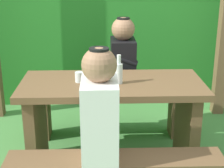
% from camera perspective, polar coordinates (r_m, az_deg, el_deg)
% --- Properties ---
extents(ground_plane, '(12.00, 12.00, 0.00)m').
position_cam_1_polar(ground_plane, '(3.03, 0.00, -13.28)').
color(ground_plane, '#47833F').
extents(hedge_backdrop, '(6.40, 0.93, 2.19)m').
position_cam_1_polar(hedge_backdrop, '(4.47, -0.80, 12.28)').
color(hedge_backdrop, '#247424').
rests_on(hedge_backdrop, ground_plane).
extents(picnic_table, '(1.40, 0.64, 0.75)m').
position_cam_1_polar(picnic_table, '(2.79, 0.00, -4.38)').
color(picnic_table, brown).
rests_on(picnic_table, ground_plane).
extents(bench_far, '(1.40, 0.24, 0.44)m').
position_cam_1_polar(bench_far, '(3.41, -0.32, -3.49)').
color(bench_far, brown).
rests_on(bench_far, ground_plane).
extents(person_white_shirt, '(0.25, 0.35, 0.72)m').
position_cam_1_polar(person_white_shirt, '(2.15, -1.99, -4.16)').
color(person_white_shirt, white).
rests_on(person_white_shirt, bench_near).
extents(person_black_coat, '(0.25, 0.35, 0.72)m').
position_cam_1_polar(person_black_coat, '(3.26, 1.77, 3.95)').
color(person_black_coat, black).
rests_on(person_black_coat, bench_far).
extents(drinking_glass, '(0.07, 0.07, 0.08)m').
position_cam_1_polar(drinking_glass, '(2.71, -5.29, 1.14)').
color(drinking_glass, silver).
rests_on(drinking_glass, picnic_table).
extents(bottle_left, '(0.06, 0.06, 0.22)m').
position_cam_1_polar(bottle_left, '(2.65, 1.11, 1.94)').
color(bottle_left, silver).
rests_on(bottle_left, picnic_table).
extents(cell_phone, '(0.12, 0.16, 0.01)m').
position_cam_1_polar(cell_phone, '(2.84, -0.89, 1.33)').
color(cell_phone, black).
rests_on(cell_phone, picnic_table).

